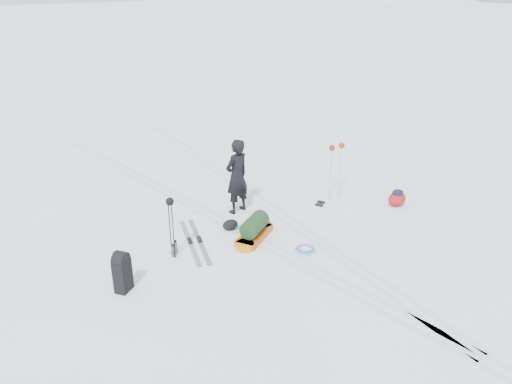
# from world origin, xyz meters

# --- Properties ---
(ground) EXTENTS (200.00, 200.00, 0.00)m
(ground) POSITION_xyz_m (0.00, 0.00, 0.00)
(ground) COLOR white
(ground) RESTS_ON ground
(snow_hill_backdrop) EXTENTS (359.50, 192.00, 162.45)m
(snow_hill_backdrop) POSITION_xyz_m (62.69, 84.02, -69.02)
(snow_hill_backdrop) COLOR white
(snow_hill_backdrop) RESTS_ON ground
(ski_tracks) EXTENTS (3.38, 17.97, 0.01)m
(ski_tracks) POSITION_xyz_m (0.61, 0.88, 0.00)
(ski_tracks) COLOR silver
(ski_tracks) RESTS_ON ground
(skier) EXTENTS (0.70, 0.51, 1.78)m
(skier) POSITION_xyz_m (0.52, 1.29, 0.89)
(skier) COLOR black
(skier) RESTS_ON ground
(pulk_sled) EXTENTS (1.38, 0.97, 0.52)m
(pulk_sled) POSITION_xyz_m (0.03, 0.00, 0.20)
(pulk_sled) COLOR #BF4B0B
(pulk_sled) RESTS_ON ground
(expedition_rucksack) EXTENTS (0.59, 0.83, 0.78)m
(expedition_rucksack) POSITION_xyz_m (-2.94, -0.01, 0.36)
(expedition_rucksack) COLOR black
(expedition_rucksack) RESTS_ON ground
(ski_poles_black) EXTENTS (0.16, 0.18, 1.29)m
(ski_poles_black) POSITION_xyz_m (-1.71, 0.39, 1.06)
(ski_poles_black) COLOR black
(ski_poles_black) RESTS_ON ground
(ski_poles_silver) EXTENTS (0.46, 0.16, 1.43)m
(ski_poles_silver) POSITION_xyz_m (2.86, 0.40, 1.20)
(ski_poles_silver) COLOR #BABCC1
(ski_poles_silver) RESTS_ON ground
(touring_skis_grey) EXTENTS (1.00, 2.00, 0.07)m
(touring_skis_grey) POSITION_xyz_m (-1.06, 0.66, 0.02)
(touring_skis_grey) COLOR gray
(touring_skis_grey) RESTS_ON ground
(touring_skis_white) EXTENTS (1.12, 1.75, 0.07)m
(touring_skis_white) POSITION_xyz_m (2.30, 0.32, 0.02)
(touring_skis_white) COLOR white
(touring_skis_white) RESTS_ON ground
(rope_coil) EXTENTS (0.53, 0.53, 0.05)m
(rope_coil) POSITION_xyz_m (0.52, -1.04, 0.03)
(rope_coil) COLOR #58ACD6
(rope_coil) RESTS_ON ground
(small_daypack) EXTENTS (0.59, 0.52, 0.41)m
(small_daypack) POSITION_xyz_m (3.75, -0.84, 0.20)
(small_daypack) COLOR maroon
(small_daypack) RESTS_ON ground
(thermos_pair) EXTENTS (0.21, 0.22, 0.27)m
(thermos_pair) POSITION_xyz_m (-1.64, 0.48, 0.13)
(thermos_pair) COLOR #55585D
(thermos_pair) RESTS_ON ground
(stuff_sack) EXTENTS (0.42, 0.35, 0.22)m
(stuff_sack) POSITION_xyz_m (-0.14, 0.65, 0.11)
(stuff_sack) COLOR black
(stuff_sack) RESTS_ON ground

